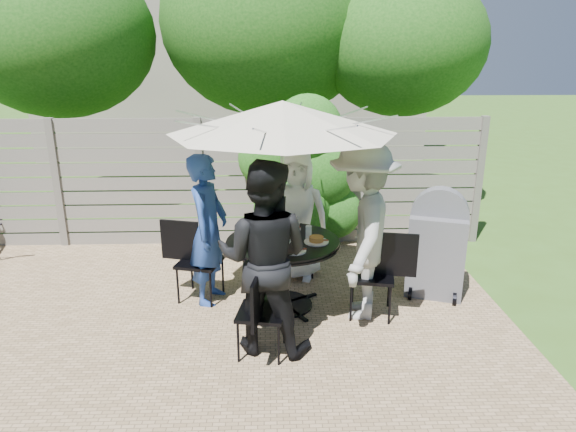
{
  "coord_description": "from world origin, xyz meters",
  "views": [
    {
      "loc": [
        0.99,
        -4.11,
        2.69
      ],
      "look_at": [
        1.18,
        1.2,
        0.99
      ],
      "focal_mm": 32.0,
      "sensor_mm": 36.0,
      "label": 1
    }
  ],
  "objects_px": {
    "umbrella": "(282,117)",
    "plate_extra": "(294,249)",
    "plate_back": "(289,227)",
    "plate_front": "(275,250)",
    "glass_right": "(309,232)",
    "person_left": "(208,230)",
    "glass_left": "(257,236)",
    "person_right": "(362,231)",
    "glass_front": "(288,243)",
    "plate_left": "(250,236)",
    "coffee_cup": "(296,229)",
    "chair_right": "(372,291)",
    "person_front": "(264,258)",
    "bbq_grill": "(437,247)",
    "chair_back": "(298,251)",
    "plate_right": "(316,240)",
    "person_back": "(297,216)",
    "chair_left": "(199,277)",
    "syrup_jug": "(278,231)",
    "chair_front": "(262,329)",
    "patio_table": "(283,261)"
  },
  "relations": [
    {
      "from": "plate_front",
      "to": "glass_front",
      "type": "distance_m",
      "value": 0.15
    },
    {
      "from": "plate_back",
      "to": "syrup_jug",
      "type": "xyz_separation_m",
      "value": [
        -0.13,
        -0.29,
        0.06
      ]
    },
    {
      "from": "plate_back",
      "to": "person_left",
      "type": "bearing_deg",
      "value": -169.88
    },
    {
      "from": "person_left",
      "to": "syrup_jug",
      "type": "distance_m",
      "value": 0.77
    },
    {
      "from": "glass_front",
      "to": "plate_left",
      "type": "bearing_deg",
      "value": 137.49
    },
    {
      "from": "glass_right",
      "to": "plate_left",
      "type": "bearing_deg",
      "value": 176.28
    },
    {
      "from": "glass_left",
      "to": "glass_right",
      "type": "xyz_separation_m",
      "value": [
        0.55,
        0.08,
        0.0
      ]
    },
    {
      "from": "umbrella",
      "to": "plate_extra",
      "type": "distance_m",
      "value": 1.31
    },
    {
      "from": "person_front",
      "to": "bbq_grill",
      "type": "xyz_separation_m",
      "value": [
        1.95,
        1.08,
        -0.33
      ]
    },
    {
      "from": "glass_left",
      "to": "person_back",
      "type": "bearing_deg",
      "value": 61.15
    },
    {
      "from": "chair_left",
      "to": "glass_right",
      "type": "xyz_separation_m",
      "value": [
        1.22,
        -0.18,
        0.58
      ]
    },
    {
      "from": "person_back",
      "to": "plate_left",
      "type": "distance_m",
      "value": 0.9
    },
    {
      "from": "chair_left",
      "to": "chair_right",
      "type": "distance_m",
      "value": 1.93
    },
    {
      "from": "plate_right",
      "to": "glass_front",
      "type": "height_order",
      "value": "glass_front"
    },
    {
      "from": "chair_left",
      "to": "chair_back",
      "type": "bearing_deg",
      "value": 46.8
    },
    {
      "from": "person_back",
      "to": "plate_extra",
      "type": "relative_size",
      "value": 6.67
    },
    {
      "from": "chair_back",
      "to": "chair_right",
      "type": "bearing_deg",
      "value": 41.52
    },
    {
      "from": "person_back",
      "to": "coffee_cup",
      "type": "bearing_deg",
      "value": -80.69
    },
    {
      "from": "glass_front",
      "to": "bbq_grill",
      "type": "distance_m",
      "value": 1.82
    },
    {
      "from": "chair_back",
      "to": "plate_right",
      "type": "xyz_separation_m",
      "value": [
        0.13,
        -1.02,
        0.53
      ]
    },
    {
      "from": "person_left",
      "to": "bbq_grill",
      "type": "height_order",
      "value": "person_left"
    },
    {
      "from": "plate_right",
      "to": "person_right",
      "type": "bearing_deg",
      "value": -13.33
    },
    {
      "from": "person_front",
      "to": "person_right",
      "type": "relative_size",
      "value": 0.97
    },
    {
      "from": "chair_back",
      "to": "person_left",
      "type": "height_order",
      "value": "person_left"
    },
    {
      "from": "coffee_cup",
      "to": "chair_right",
      "type": "bearing_deg",
      "value": -27.55
    },
    {
      "from": "person_right",
      "to": "person_front",
      "type": "bearing_deg",
      "value": -45.0
    },
    {
      "from": "glass_front",
      "to": "plate_extra",
      "type": "bearing_deg",
      "value": -41.59
    },
    {
      "from": "plate_back",
      "to": "glass_right",
      "type": "distance_m",
      "value": 0.37
    },
    {
      "from": "person_right",
      "to": "coffee_cup",
      "type": "height_order",
      "value": "person_right"
    },
    {
      "from": "chair_left",
      "to": "bbq_grill",
      "type": "xyz_separation_m",
      "value": [
        2.7,
        0.05,
        0.3
      ]
    },
    {
      "from": "plate_extra",
      "to": "glass_right",
      "type": "xyz_separation_m",
      "value": [
        0.17,
        0.38,
        0.05
      ]
    },
    {
      "from": "coffee_cup",
      "to": "glass_front",
      "type": "bearing_deg",
      "value": -102.74
    },
    {
      "from": "chair_left",
      "to": "plate_back",
      "type": "height_order",
      "value": "chair_left"
    },
    {
      "from": "plate_front",
      "to": "glass_right",
      "type": "xyz_separation_m",
      "value": [
        0.36,
        0.39,
        0.05
      ]
    },
    {
      "from": "patio_table",
      "to": "glass_right",
      "type": "bearing_deg",
      "value": 8.67
    },
    {
      "from": "person_right",
      "to": "plate_left",
      "type": "height_order",
      "value": "person_right"
    },
    {
      "from": "plate_front",
      "to": "person_front",
      "type": "bearing_deg",
      "value": -103.33
    },
    {
      "from": "umbrella",
      "to": "plate_back",
      "type": "bearing_deg",
      "value": 76.67
    },
    {
      "from": "chair_back",
      "to": "person_back",
      "type": "bearing_deg",
      "value": -3.11
    },
    {
      "from": "plate_front",
      "to": "glass_left",
      "type": "distance_m",
      "value": 0.37
    },
    {
      "from": "plate_front",
      "to": "glass_front",
      "type": "xyz_separation_m",
      "value": [
        0.13,
        0.07,
        0.05
      ]
    },
    {
      "from": "chair_back",
      "to": "glass_front",
      "type": "distance_m",
      "value": 1.36
    },
    {
      "from": "umbrella",
      "to": "person_right",
      "type": "xyz_separation_m",
      "value": [
        0.81,
        -0.19,
        -1.14
      ]
    },
    {
      "from": "person_right",
      "to": "plate_back",
      "type": "bearing_deg",
      "value": -113.45
    },
    {
      "from": "syrup_jug",
      "to": "bbq_grill",
      "type": "relative_size",
      "value": 0.13
    },
    {
      "from": "glass_front",
      "to": "person_back",
      "type": "bearing_deg",
      "value": 82.17
    },
    {
      "from": "person_back",
      "to": "syrup_jug",
      "type": "height_order",
      "value": "person_back"
    },
    {
      "from": "chair_front",
      "to": "person_right",
      "type": "distance_m",
      "value": 1.44
    },
    {
      "from": "person_left",
      "to": "glass_right",
      "type": "xyz_separation_m",
      "value": [
        1.08,
        -0.15,
        0.02
      ]
    },
    {
      "from": "patio_table",
      "to": "plate_back",
      "type": "distance_m",
      "value": 0.45
    }
  ]
}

